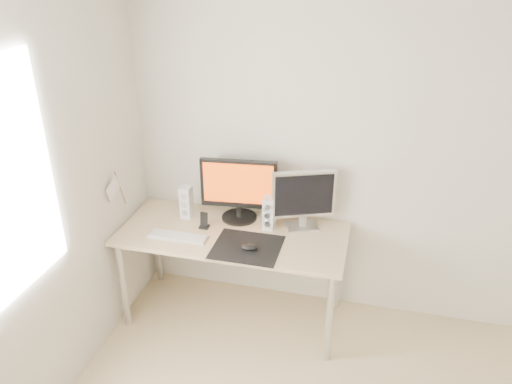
{
  "coord_description": "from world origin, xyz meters",
  "views": [
    {
      "loc": [
        -0.03,
        -1.52,
        2.52
      ],
      "look_at": [
        -0.79,
        1.49,
        1.01
      ],
      "focal_mm": 35.0,
      "sensor_mm": 36.0,
      "label": 1
    }
  ],
  "objects_px": {
    "desk": "(233,242)",
    "keyboard": "(178,236)",
    "speaker_left": "(186,202)",
    "mouse": "(249,247)",
    "phone_dock": "(204,223)",
    "main_monitor": "(239,188)",
    "second_monitor": "(303,197)",
    "speaker_right": "(269,213)"
  },
  "relations": [
    {
      "from": "main_monitor",
      "to": "second_monitor",
      "type": "relative_size",
      "value": 1.27
    },
    {
      "from": "main_monitor",
      "to": "phone_dock",
      "type": "xyz_separation_m",
      "value": [
        -0.21,
        -0.19,
        -0.22
      ]
    },
    {
      "from": "speaker_right",
      "to": "main_monitor",
      "type": "bearing_deg",
      "value": 161.49
    },
    {
      "from": "second_monitor",
      "to": "phone_dock",
      "type": "xyz_separation_m",
      "value": [
        -0.68,
        -0.18,
        -0.2
      ]
    },
    {
      "from": "main_monitor",
      "to": "second_monitor",
      "type": "bearing_deg",
      "value": -1.4
    },
    {
      "from": "second_monitor",
      "to": "speaker_right",
      "type": "bearing_deg",
      "value": -163.18
    },
    {
      "from": "desk",
      "to": "speaker_left",
      "type": "bearing_deg",
      "value": 161.46
    },
    {
      "from": "mouse",
      "to": "keyboard",
      "type": "xyz_separation_m",
      "value": [
        -0.52,
        0.04,
        -0.02
      ]
    },
    {
      "from": "main_monitor",
      "to": "phone_dock",
      "type": "height_order",
      "value": "main_monitor"
    },
    {
      "from": "speaker_right",
      "to": "keyboard",
      "type": "distance_m",
      "value": 0.65
    },
    {
      "from": "main_monitor",
      "to": "speaker_left",
      "type": "bearing_deg",
      "value": -169.93
    },
    {
      "from": "speaker_right",
      "to": "phone_dock",
      "type": "height_order",
      "value": "speaker_right"
    },
    {
      "from": "main_monitor",
      "to": "speaker_left",
      "type": "xyz_separation_m",
      "value": [
        -0.38,
        -0.07,
        -0.13
      ]
    },
    {
      "from": "second_monitor",
      "to": "speaker_right",
      "type": "xyz_separation_m",
      "value": [
        -0.23,
        -0.07,
        -0.12
      ]
    },
    {
      "from": "desk",
      "to": "second_monitor",
      "type": "xyz_separation_m",
      "value": [
        0.46,
        0.19,
        0.32
      ]
    },
    {
      "from": "mouse",
      "to": "second_monitor",
      "type": "height_order",
      "value": "second_monitor"
    },
    {
      "from": "speaker_left",
      "to": "speaker_right",
      "type": "bearing_deg",
      "value": -1.19
    },
    {
      "from": "desk",
      "to": "main_monitor",
      "type": "xyz_separation_m",
      "value": [
        -0.01,
        0.2,
        0.33
      ]
    },
    {
      "from": "desk",
      "to": "main_monitor",
      "type": "height_order",
      "value": "main_monitor"
    },
    {
      "from": "speaker_left",
      "to": "mouse",
      "type": "bearing_deg",
      "value": -30.27
    },
    {
      "from": "mouse",
      "to": "speaker_right",
      "type": "distance_m",
      "value": 0.34
    },
    {
      "from": "second_monitor",
      "to": "desk",
      "type": "bearing_deg",
      "value": -158.0
    },
    {
      "from": "desk",
      "to": "speaker_left",
      "type": "xyz_separation_m",
      "value": [
        -0.39,
        0.13,
        0.2
      ]
    },
    {
      "from": "second_monitor",
      "to": "phone_dock",
      "type": "relative_size",
      "value": 3.58
    },
    {
      "from": "mouse",
      "to": "phone_dock",
      "type": "xyz_separation_m",
      "value": [
        -0.38,
        0.21,
        0.01
      ]
    },
    {
      "from": "main_monitor",
      "to": "second_monitor",
      "type": "distance_m",
      "value": 0.47
    },
    {
      "from": "mouse",
      "to": "keyboard",
      "type": "relative_size",
      "value": 0.26
    },
    {
      "from": "desk",
      "to": "keyboard",
      "type": "xyz_separation_m",
      "value": [
        -0.34,
        -0.16,
        0.09
      ]
    },
    {
      "from": "speaker_left",
      "to": "main_monitor",
      "type": "bearing_deg",
      "value": 10.07
    },
    {
      "from": "mouse",
      "to": "second_monitor",
      "type": "bearing_deg",
      "value": 52.61
    },
    {
      "from": "main_monitor",
      "to": "phone_dock",
      "type": "relative_size",
      "value": 4.54
    },
    {
      "from": "speaker_right",
      "to": "keyboard",
      "type": "bearing_deg",
      "value": -154.31
    },
    {
      "from": "desk",
      "to": "phone_dock",
      "type": "height_order",
      "value": "phone_dock"
    },
    {
      "from": "speaker_left",
      "to": "desk",
      "type": "bearing_deg",
      "value": -18.54
    },
    {
      "from": "keyboard",
      "to": "phone_dock",
      "type": "bearing_deg",
      "value": 52.75
    },
    {
      "from": "keyboard",
      "to": "phone_dock",
      "type": "distance_m",
      "value": 0.22
    },
    {
      "from": "speaker_left",
      "to": "phone_dock",
      "type": "distance_m",
      "value": 0.23
    },
    {
      "from": "main_monitor",
      "to": "keyboard",
      "type": "xyz_separation_m",
      "value": [
        -0.34,
        -0.36,
        -0.25
      ]
    },
    {
      "from": "mouse",
      "to": "speaker_right",
      "type": "height_order",
      "value": "speaker_right"
    },
    {
      "from": "speaker_right",
      "to": "speaker_left",
      "type": "bearing_deg",
      "value": 178.81
    },
    {
      "from": "mouse",
      "to": "phone_dock",
      "type": "height_order",
      "value": "phone_dock"
    },
    {
      "from": "speaker_left",
      "to": "phone_dock",
      "type": "height_order",
      "value": "speaker_left"
    }
  ]
}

